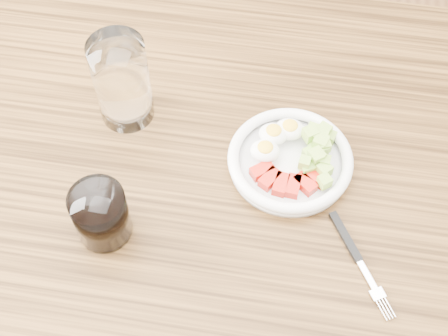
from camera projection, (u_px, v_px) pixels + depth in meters
The scene contains 5 objects.
dining_table at pixel (229, 217), 1.03m from camera, with size 1.50×0.90×0.77m.
bowl at pixel (291, 158), 0.96m from camera, with size 0.19×0.19×0.05m.
fork at pixel (353, 250), 0.89m from camera, with size 0.10×0.16×0.01m.
water_glass at pixel (122, 82), 0.96m from camera, with size 0.09×0.09×0.15m, color white.
coffee_glass at pixel (101, 215), 0.87m from camera, with size 0.08×0.08×0.09m.
Camera 1 is at (0.07, -0.49, 1.58)m, focal length 50.00 mm.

